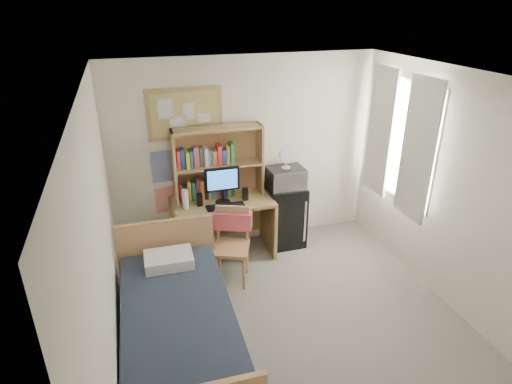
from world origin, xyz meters
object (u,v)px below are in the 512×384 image
object	(u,v)px
speaker_left	(200,200)
desk_fan	(286,158)
bulletin_board	(185,113)
desk_chair	(231,247)
bed	(179,332)
mini_fridge	(284,215)
monitor	(222,186)
desk	(223,228)
microwave	(286,178)
speaker_right	(245,194)

from	to	relation	value
speaker_left	desk_fan	xyz separation A→B (m)	(1.20, 0.11, 0.40)
bulletin_board	desk_chair	bearing A→B (deg)	-71.08
desk_chair	bed	size ratio (longest dim) A/B	0.45
desk_chair	mini_fridge	xyz separation A→B (m)	(0.94, 0.66, -0.03)
monitor	desk_fan	bearing A→B (deg)	7.53
monitor	desk_fan	size ratio (longest dim) A/B	1.57
desk	monitor	size ratio (longest dim) A/B	2.82
mini_fridge	microwave	distance (m)	0.58
bulletin_board	bed	bearing A→B (deg)	-103.34
microwave	desk_fan	bearing A→B (deg)	0.00
bulletin_board	speaker_right	world-z (taller)	bulletin_board
bulletin_board	microwave	world-z (taller)	bulletin_board
bed	monitor	xyz separation A→B (m)	(0.83, 1.59, 0.77)
mini_fridge	bed	bearing A→B (deg)	-134.95
desk	bed	bearing A→B (deg)	-116.11
mini_fridge	monitor	xyz separation A→B (m)	(-0.90, -0.13, 0.62)
bed	microwave	world-z (taller)	microwave
mini_fridge	bulletin_board	bearing A→B (deg)	168.31
bed	speaker_left	bearing A→B (deg)	73.34
desk	microwave	world-z (taller)	microwave
desk	desk_fan	bearing A→B (deg)	3.74
bulletin_board	monitor	world-z (taller)	bulletin_board
desk_chair	monitor	size ratio (longest dim) A/B	2.02
bulletin_board	monitor	xyz separation A→B (m)	(0.36, -0.39, -0.86)
speaker_left	monitor	bearing A→B (deg)	-0.00
desk	microwave	size ratio (longest dim) A/B	2.76
bulletin_board	desk	bearing A→B (deg)	-43.06
speaker_left	desk	bearing A→B (deg)	11.31
bed	desk_fan	distance (m)	2.63
desk_fan	speaker_right	bearing A→B (deg)	-169.17
bulletin_board	desk_chair	distance (m)	1.75
desk	speaker_right	world-z (taller)	speaker_right
microwave	desk_fan	xyz separation A→B (m)	(0.00, 0.00, 0.29)
bed	desk_fan	size ratio (longest dim) A/B	7.12
bulletin_board	speaker_right	xyz separation A→B (m)	(0.66, -0.40, -1.01)
monitor	desk_fan	distance (m)	0.94
speaker_left	bed	bearing A→B (deg)	-107.80
mini_fridge	microwave	bearing A→B (deg)	-90.00
bed	microwave	xyz separation A→B (m)	(1.73, 1.70, 0.72)
mini_fridge	desk_fan	size ratio (longest dim) A/B	2.95
desk_chair	speaker_right	bearing A→B (deg)	79.38
monitor	mini_fridge	bearing A→B (deg)	8.78
speaker_left	desk_fan	distance (m)	1.27
speaker_left	microwave	distance (m)	1.21
mini_fridge	speaker_left	distance (m)	1.29
microwave	desk_fan	size ratio (longest dim) A/B	1.60
desk_fan	microwave	bearing A→B (deg)	0.00
mini_fridge	monitor	size ratio (longest dim) A/B	1.88
speaker_right	microwave	world-z (taller)	microwave
desk	mini_fridge	distance (m)	0.90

